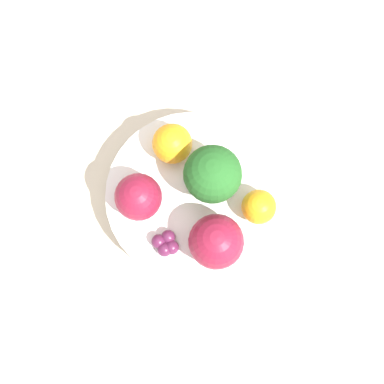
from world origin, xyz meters
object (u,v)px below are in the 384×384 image
object	(u,v)px
orange_back	(259,207)
apple_red	(138,197)
broccoli	(213,174)
grape_cluster	(165,244)
bowl	(192,198)
apple_green	(216,242)
orange_front	(172,144)

from	to	relation	value
orange_back	apple_red	bearing A→B (deg)	15.69
broccoli	grape_cluster	xyz separation A→B (m)	(0.02, 0.08, -0.03)
bowl	broccoli	bearing A→B (deg)	-131.55
bowl	grape_cluster	size ratio (longest dim) A/B	6.53
bowl	apple_green	distance (m)	0.08
apple_green	orange_front	bearing A→B (deg)	-46.87
orange_front	orange_back	world-z (taller)	orange_front
broccoli	apple_red	bearing A→B (deg)	34.60
broccoli	apple_red	world-z (taller)	broccoli
orange_back	apple_green	bearing A→B (deg)	59.65
bowl	orange_back	distance (m)	0.09
broccoli	apple_green	distance (m)	0.07
broccoli	apple_red	distance (m)	0.08
apple_green	orange_back	xyz separation A→B (m)	(-0.03, -0.05, -0.01)
apple_green	orange_front	distance (m)	0.12
apple_green	bowl	bearing A→B (deg)	-46.45
bowl	grape_cluster	bearing A→B (deg)	82.97
apple_red	orange_back	bearing A→B (deg)	-164.31
orange_front	grape_cluster	bearing A→B (deg)	106.16
orange_front	bowl	bearing A→B (deg)	132.67
bowl	broccoli	size ratio (longest dim) A/B	2.65
broccoli	grape_cluster	world-z (taller)	broccoli
broccoli	apple_red	xyz separation A→B (m)	(0.07, 0.05, -0.02)
bowl	apple_red	xyz separation A→B (m)	(0.05, 0.03, 0.05)
apple_green	grape_cluster	distance (m)	0.06
broccoli	apple_red	size ratio (longest dim) A/B	1.43
apple_red	orange_front	world-z (taller)	apple_red
orange_back	bowl	bearing A→B (deg)	5.46
broccoli	apple_green	bearing A→B (deg)	112.86
bowl	orange_front	distance (m)	0.07
broccoli	orange_front	size ratio (longest dim) A/B	1.65
broccoli	apple_green	size ratio (longest dim) A/B	1.26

